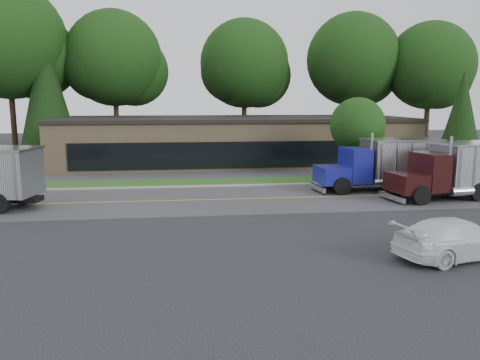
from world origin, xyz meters
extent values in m
plane|color=#3A3A3F|center=(0.00, 0.00, 0.00)|extent=(140.00, 140.00, 0.00)
cube|color=#5B5B60|center=(0.00, 9.00, 0.00)|extent=(60.00, 8.00, 0.02)
cube|color=gold|center=(0.00, 9.00, 0.00)|extent=(60.00, 0.12, 0.01)
cube|color=#9E9E99|center=(0.00, 13.20, 0.00)|extent=(60.00, 0.30, 0.12)
cube|color=#306422|center=(0.00, 15.00, 0.00)|extent=(60.00, 3.40, 0.03)
cube|color=#5B5B60|center=(0.00, 20.00, 0.00)|extent=(60.00, 7.00, 0.02)
cube|color=tan|center=(2.00, 26.00, 2.00)|extent=(32.00, 12.00, 4.00)
cylinder|color=#382619|center=(-20.00, 32.00, 3.15)|extent=(0.56, 0.56, 6.31)
sphere|color=#19380F|center=(-20.00, 32.00, 11.71)|extent=(11.53, 11.53, 11.53)
sphere|color=#19380F|center=(-17.84, 33.44, 10.27)|extent=(8.65, 8.65, 8.65)
cylinder|color=#382619|center=(-10.00, 34.00, 2.77)|extent=(0.56, 0.56, 5.53)
sphere|color=#19380F|center=(-10.00, 34.00, 10.27)|extent=(10.11, 10.11, 10.11)
sphere|color=#19380F|center=(-8.10, 35.26, 9.01)|extent=(7.59, 7.59, 7.59)
sphere|color=black|center=(-11.58, 33.05, 9.32)|extent=(6.95, 6.95, 6.95)
cylinder|color=#382619|center=(4.00, 34.00, 2.65)|extent=(0.56, 0.56, 5.30)
sphere|color=#19380F|center=(4.00, 34.00, 9.84)|extent=(9.68, 9.68, 9.68)
sphere|color=#19380F|center=(5.82, 35.21, 8.63)|extent=(7.26, 7.26, 7.26)
sphere|color=black|center=(2.49, 33.09, 8.93)|extent=(6.66, 6.66, 6.66)
cylinder|color=#382619|center=(16.00, 33.00, 2.78)|extent=(0.56, 0.56, 5.56)
sphere|color=#19380F|center=(16.00, 33.00, 10.33)|extent=(10.17, 10.17, 10.17)
sphere|color=#19380F|center=(17.91, 34.27, 9.06)|extent=(7.63, 7.63, 7.63)
sphere|color=black|center=(14.41, 32.05, 9.37)|extent=(6.99, 6.99, 6.99)
cylinder|color=#382619|center=(24.00, 31.00, 2.58)|extent=(0.56, 0.56, 5.16)
sphere|color=#19380F|center=(24.00, 31.00, 9.58)|extent=(9.43, 9.43, 9.43)
sphere|color=#19380F|center=(25.77, 32.18, 8.40)|extent=(7.08, 7.08, 7.08)
sphere|color=black|center=(22.53, 30.12, 8.70)|extent=(6.49, 6.49, 6.49)
cylinder|color=#382619|center=(-16.00, 30.00, 0.50)|extent=(0.44, 0.44, 1.00)
cone|color=black|center=(-16.00, 30.00, 6.90)|extent=(5.52, 5.52, 11.29)
cylinder|color=#382619|center=(20.00, 18.00, 0.50)|extent=(0.44, 0.44, 1.00)
cone|color=black|center=(20.00, 18.00, 4.58)|extent=(3.67, 3.67, 7.50)
cylinder|color=#382619|center=(10.00, 15.00, 1.10)|extent=(0.56, 0.56, 2.20)
sphere|color=#19380F|center=(10.00, 15.00, 4.09)|extent=(4.03, 4.03, 4.03)
sphere|color=#19380F|center=(10.76, 15.50, 3.59)|extent=(3.02, 3.02, 3.02)
sphere|color=black|center=(9.37, 14.62, 3.71)|extent=(2.77, 2.77, 2.77)
cylinder|color=black|center=(-12.91, 9.25, 0.57)|extent=(1.15, 0.56, 1.10)
cube|color=black|center=(10.20, 10.88, 0.57)|extent=(7.94, 1.69, 0.28)
cube|color=navy|center=(6.79, 10.58, 1.12)|extent=(2.08, 2.46, 1.10)
cube|color=navy|center=(8.32, 10.72, 1.72)|extent=(1.58, 2.51, 2.20)
cube|color=black|center=(7.72, 10.66, 2.12)|extent=(0.25, 2.10, 0.90)
cube|color=silver|center=(11.56, 11.00, 2.02)|extent=(4.91, 2.91, 2.50)
cube|color=silver|center=(11.56, 11.00, 3.32)|extent=(5.08, 3.07, 0.12)
cylinder|color=black|center=(6.85, 11.74, 0.57)|extent=(1.13, 0.45, 1.10)
cylinder|color=black|center=(7.06, 9.45, 0.57)|extent=(1.13, 0.45, 1.10)
cylinder|color=black|center=(11.80, 12.18, 0.57)|extent=(1.13, 0.45, 1.10)
cylinder|color=black|center=(12.01, 9.89, 0.57)|extent=(1.13, 0.45, 1.10)
cube|color=black|center=(13.44, 7.75, 0.57)|extent=(7.53, 2.11, 0.28)
cube|color=black|center=(10.23, 7.26, 1.12)|extent=(2.11, 2.54, 1.10)
cube|color=black|center=(11.68, 7.48, 1.72)|extent=(1.64, 2.57, 2.20)
cube|color=black|center=(11.11, 7.40, 2.12)|extent=(0.37, 2.09, 0.90)
cube|color=silver|center=(14.72, 7.94, 2.02)|extent=(4.78, 3.14, 2.50)
cube|color=silver|center=(14.72, 7.94, 3.32)|extent=(4.96, 3.31, 0.12)
cylinder|color=black|center=(10.22, 8.42, 0.57)|extent=(1.14, 0.51, 1.10)
cylinder|color=black|center=(10.57, 6.15, 0.57)|extent=(1.14, 0.51, 1.10)
cylinder|color=black|center=(14.87, 9.13, 0.57)|extent=(1.14, 0.51, 1.10)
imported|color=white|center=(7.50, -2.45, 0.75)|extent=(5.50, 3.26, 1.49)
camera|label=1|loc=(-2.67, -18.37, 5.90)|focal=35.00mm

